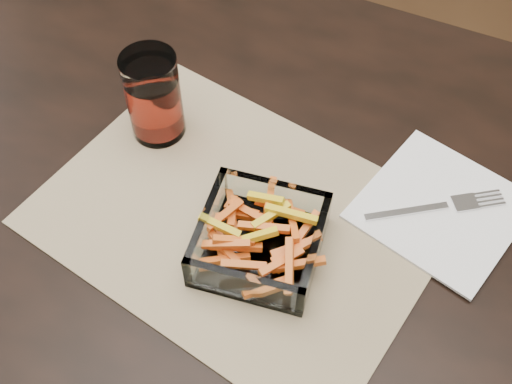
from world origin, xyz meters
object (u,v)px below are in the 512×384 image
at_px(dining_table, 226,246).
at_px(fork, 440,206).
at_px(glass_bowl, 260,241).
at_px(tumbler, 154,99).

xyz_separation_m(dining_table, fork, (0.23, 0.11, 0.10)).
distance_m(dining_table, glass_bowl, 0.14).
relative_size(tumbler, fork, 0.82).
xyz_separation_m(glass_bowl, fork, (0.17, 0.15, -0.02)).
distance_m(dining_table, tumbler, 0.21).
bearing_deg(tumbler, fork, 5.09).
height_order(glass_bowl, fork, glass_bowl).
xyz_separation_m(dining_table, glass_bowl, (0.07, -0.04, 0.11)).
distance_m(dining_table, fork, 0.28).
bearing_deg(dining_table, fork, 24.82).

